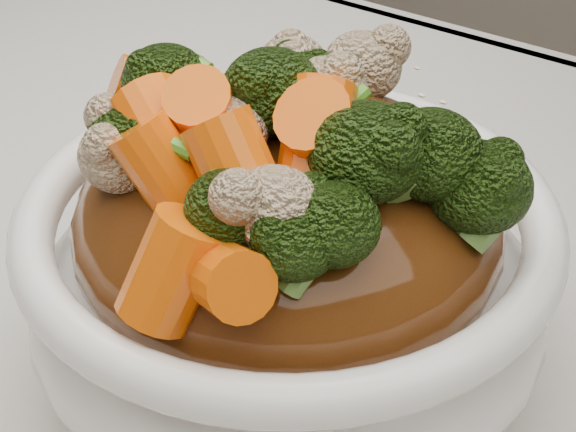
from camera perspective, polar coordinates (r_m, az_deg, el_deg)
The scene contains 8 objects.
tablecloth at distance 0.49m, azimuth -4.44°, elevation -7.74°, with size 1.20×0.80×0.04m, color silver.
bowl at distance 0.41m, azimuth 0.00°, elevation -4.09°, with size 0.24×0.24×0.09m, color white, non-canonical shape.
sauce_base at distance 0.39m, azimuth 0.00°, elevation -0.40°, with size 0.19×0.19×0.11m, color #4F270D.
carrots at distance 0.36m, azimuth 0.00°, elevation 8.66°, with size 0.19×0.19×0.06m, color #F66408, non-canonical shape.
broccoli at distance 0.36m, azimuth 0.00°, elevation 8.50°, with size 0.19×0.19×0.05m, color black, non-canonical shape.
cauliflower at distance 0.36m, azimuth 0.00°, elevation 8.18°, with size 0.19×0.19×0.04m, color #CDB28C, non-canonical shape.
scallions at distance 0.36m, azimuth 0.00°, elevation 8.82°, with size 0.14×0.14×0.02m, color #4D9522, non-canonical shape.
sesame_seeds at distance 0.36m, azimuth 0.00°, elevation 8.82°, with size 0.17×0.17×0.01m, color beige, non-canonical shape.
Camera 1 is at (0.24, -0.26, 1.06)m, focal length 55.00 mm.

